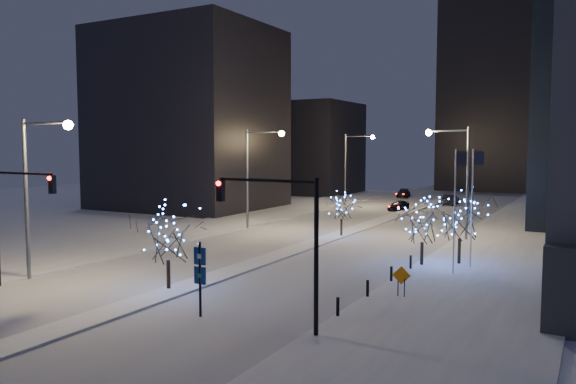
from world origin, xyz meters
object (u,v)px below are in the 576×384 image
Objects in this scene: traffic_signal_east at (285,227)px; car_mid at (450,200)px; construction_sign at (401,278)px; holiday_tree_plaza_near at (422,222)px; street_lamp_w_far at (352,159)px; car_near at (399,205)px; holiday_tree_plaza_far at (460,216)px; wayfinding_sign at (200,271)px; street_lamp_w_near at (37,176)px; holiday_tree_median_far at (342,207)px; traffic_signal_west at (13,208)px; holiday_tree_median_near at (168,235)px; street_lamp_w_mid at (256,165)px; street_lamp_east at (457,168)px; car_far at (404,193)px.

traffic_signal_east is 59.90m from car_mid.
holiday_tree_plaza_near is at bearing 87.25° from construction_sign.
car_near is (7.44, -2.21, -5.82)m from street_lamp_w_far.
holiday_tree_plaza_far is at bearing 36.79° from holiday_tree_plaza_near.
wayfinding_sign reaches higher than car_near.
street_lamp_w_near is at bearing -90.00° from street_lamp_w_far.
street_lamp_w_near is 2.53× the size of holiday_tree_median_far.
holiday_tree_median_far is at bearing 111.18° from construction_sign.
traffic_signal_west is at bearing -176.02° from wayfinding_sign.
holiday_tree_plaza_near is at bearing -60.51° from street_lamp_w_far.
street_lamp_w_mid is at bearing 110.24° from holiday_tree_median_near.
traffic_signal_west reaches higher than car_near.
street_lamp_w_far is at bearing 130.85° from street_lamp_east.
traffic_signal_east reaches higher than holiday_tree_median_far.
car_near is 43.01m from construction_sign.
street_lamp_w_mid is 1.00× the size of street_lamp_east.
street_lamp_east reaches higher than car_far.
holiday_tree_plaza_far is (3.74, 18.26, -1.26)m from traffic_signal_east.
wayfinding_sign is at bearing -81.76° from holiday_tree_median_far.
street_lamp_w_mid reaches higher than car_near.
street_lamp_w_far is 1.43× the size of traffic_signal_east.
holiday_tree_median_far is at bearing -1.88° from street_lamp_w_mid.
street_lamp_w_far is 48.73m from holiday_tree_median_near.
street_lamp_w_mid is 31.60m from traffic_signal_east.
street_lamp_w_near is at bearing -141.40° from holiday_tree_plaza_far.
street_lamp_w_mid is 29.45m from wayfinding_sign.
holiday_tree_plaza_near is (18.94, 17.63, -1.65)m from traffic_signal_west.
car_near is at bearing 71.92° from street_lamp_w_mid.
traffic_signal_west is 1.58× the size of car_mid.
holiday_tree_plaza_far is (13.18, 15.14, 0.25)m from holiday_tree_median_near.
street_lamp_w_mid is 2.49× the size of car_near.
street_lamp_east reaches higher than traffic_signal_east.
holiday_tree_plaza_near is at bearing -81.16° from car_far.
holiday_tree_median_near is at bearing -129.15° from holiday_tree_plaza_near.
wayfinding_sign is at bearing -4.35° from street_lamp_w_near.
holiday_tree_median_far is 1.06× the size of wayfinding_sign.
holiday_tree_median_near is 20.08m from holiday_tree_plaza_far.
street_lamp_east is (19.02, -22.00, -0.05)m from street_lamp_w_far.
car_far is at bearing -40.20° from car_mid.
holiday_tree_median_near is 13.36m from construction_sign.
holiday_tree_plaza_near is 1.25× the size of wayfinding_sign.
holiday_tree_median_near is at bearing -69.76° from street_lamp_w_mid.
wayfinding_sign is at bearing -114.86° from holiday_tree_plaza_far.
holiday_tree_plaza_far is (10.00, -41.17, 2.77)m from car_mid.
holiday_tree_plaza_near is at bearing -42.19° from holiday_tree_median_far.
car_near is at bearing 94.95° from holiday_tree_median_far.
car_mid is (4.18, 10.64, 0.04)m from car_near.
traffic_signal_west is 9.07m from holiday_tree_median_near.
car_mid is at bearing 88.80° from construction_sign.
holiday_tree_plaza_near reaches higher than holiday_tree_median_far.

